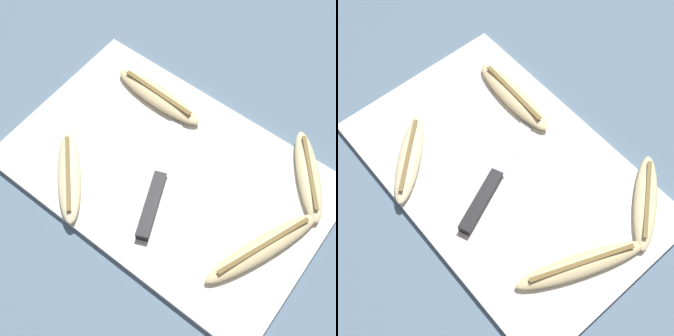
{
  "view_description": "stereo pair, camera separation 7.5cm",
  "coord_description": "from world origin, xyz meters",
  "views": [
    {
      "loc": [
        0.22,
        -0.29,
        0.68
      ],
      "look_at": [
        0.0,
        0.0,
        0.02
      ],
      "focal_mm": 50.0,
      "sensor_mm": 36.0,
      "label": 1
    },
    {
      "loc": [
        0.27,
        -0.23,
        0.68
      ],
      "look_at": [
        0.0,
        0.0,
        0.02
      ],
      "focal_mm": 50.0,
      "sensor_mm": 36.0,
      "label": 2
    }
  ],
  "objects": [
    {
      "name": "knife",
      "position": [
        0.01,
        -0.04,
        0.02
      ],
      "size": [
        0.12,
        0.25,
        0.02
      ],
      "rotation": [
        0.0,
        0.0,
        0.4
      ],
      "color": "black",
      "rests_on": "cutting_board"
    },
    {
      "name": "banana_cream_curved",
      "position": [
        -0.12,
        -0.11,
        0.02
      ],
      "size": [
        0.14,
        0.15,
        0.02
      ],
      "rotation": [
        0.0,
        0.0,
        0.78
      ],
      "color": "beige",
      "rests_on": "cutting_board"
    },
    {
      "name": "ground_plane",
      "position": [
        0.0,
        0.0,
        0.0
      ],
      "size": [
        4.0,
        4.0,
        0.0
      ],
      "primitive_type": "plane",
      "color": "slate"
    },
    {
      "name": "banana_soft_right",
      "position": [
        0.19,
        0.13,
        0.02
      ],
      "size": [
        0.13,
        0.15,
        0.02
      ],
      "rotation": [
        0.0,
        0.0,
        3.81
      ],
      "color": "beige",
      "rests_on": "cutting_board"
    },
    {
      "name": "cutting_board",
      "position": [
        0.0,
        0.0,
        0.01
      ],
      "size": [
        0.52,
        0.33,
        0.01
      ],
      "color": "white",
      "rests_on": "ground_plane"
    },
    {
      "name": "banana_mellow_near",
      "position": [
        0.19,
        -0.02,
        0.02
      ],
      "size": [
        0.11,
        0.2,
        0.02
      ],
      "rotation": [
        0.0,
        0.0,
        2.76
      ],
      "color": "beige",
      "rests_on": "cutting_board"
    },
    {
      "name": "banana_ripe_center",
      "position": [
        -0.1,
        0.1,
        0.02
      ],
      "size": [
        0.18,
        0.05,
        0.02
      ],
      "rotation": [
        0.0,
        0.0,
        1.53
      ],
      "color": "beige",
      "rests_on": "cutting_board"
    }
  ]
}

